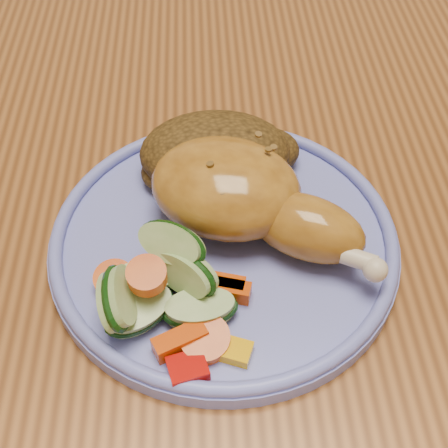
% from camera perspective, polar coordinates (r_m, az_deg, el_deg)
% --- Properties ---
extents(dining_table, '(0.90, 1.40, 0.75)m').
position_cam_1_polar(dining_table, '(0.61, 4.76, 1.79)').
color(dining_table, brown).
rests_on(dining_table, ground).
extents(chair_far, '(0.42, 0.42, 0.91)m').
position_cam_1_polar(chair_far, '(1.21, 1.08, 18.04)').
color(chair_far, '#4C2D16').
rests_on(chair_far, ground).
extents(plate, '(0.25, 0.25, 0.01)m').
position_cam_1_polar(plate, '(0.46, 0.00, -1.75)').
color(plate, '#6A74D3').
rests_on(plate, dining_table).
extents(plate_rim, '(0.25, 0.25, 0.01)m').
position_cam_1_polar(plate_rim, '(0.45, 0.00, -0.85)').
color(plate_rim, '#6A74D3').
rests_on(plate_rim, plate).
extents(chicken_leg, '(0.17, 0.14, 0.06)m').
position_cam_1_polar(chicken_leg, '(0.44, 1.92, 2.50)').
color(chicken_leg, '#B07524').
rests_on(chicken_leg, plate).
extents(rice_pilaf, '(0.13, 0.08, 0.05)m').
position_cam_1_polar(rice_pilaf, '(0.48, -0.54, 6.41)').
color(rice_pilaf, '#4E3613').
rests_on(rice_pilaf, plate).
extents(vegetable_pile, '(0.11, 0.12, 0.06)m').
position_cam_1_polar(vegetable_pile, '(0.40, -5.49, -6.13)').
color(vegetable_pile, '#A50A05').
rests_on(vegetable_pile, plate).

